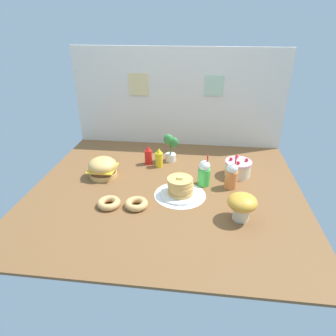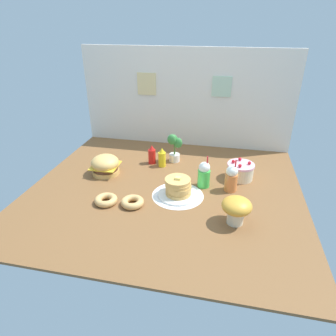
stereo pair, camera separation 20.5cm
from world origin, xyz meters
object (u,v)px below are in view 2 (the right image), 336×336
(burger, at_px, (105,165))
(mushroom_stool, at_px, (236,208))
(orange_float_cup, at_px, (231,178))
(cream_soda_cup, at_px, (204,175))
(mustard_bottle, at_px, (162,158))
(donut_chocolate, at_px, (132,202))
(pancake_stack, at_px, (178,188))
(layer_cake, at_px, (240,171))
(potted_plant, at_px, (174,147))
(donut_pink_glaze, at_px, (106,200))
(ketchup_bottle, at_px, (152,155))

(burger, bearing_deg, mushroom_stool, -23.16)
(burger, relative_size, orange_float_cup, 0.88)
(cream_soda_cup, distance_m, orange_float_cup, 0.23)
(mustard_bottle, distance_m, donut_chocolate, 0.72)
(mustard_bottle, xyz_separation_m, orange_float_cup, (0.67, -0.33, 0.02))
(pancake_stack, distance_m, layer_cake, 0.64)
(potted_plant, bearing_deg, orange_float_cup, -39.01)
(cream_soda_cup, xyz_separation_m, orange_float_cup, (0.23, -0.02, 0.00))
(donut_chocolate, bearing_deg, pancake_stack, 33.23)
(cream_soda_cup, xyz_separation_m, donut_pink_glaze, (-0.73, -0.42, -0.09))
(ketchup_bottle, distance_m, mushroom_stool, 1.17)
(cream_soda_cup, xyz_separation_m, potted_plant, (-0.34, 0.44, 0.04))
(burger, xyz_separation_m, cream_soda_cup, (0.92, -0.04, 0.03))
(mustard_bottle, bearing_deg, layer_cake, -7.29)
(burger, bearing_deg, mustard_bottle, 28.50)
(ketchup_bottle, bearing_deg, potted_plant, 24.31)
(cream_soda_cup, bearing_deg, potted_plant, 127.74)
(cream_soda_cup, height_order, donut_pink_glaze, cream_soda_cup)
(cream_soda_cup, bearing_deg, burger, 177.34)
(cream_soda_cup, height_order, donut_chocolate, cream_soda_cup)
(mushroom_stool, bearing_deg, pancake_stack, 149.58)
(donut_pink_glaze, bearing_deg, ketchup_bottle, 77.41)
(donut_chocolate, bearing_deg, ketchup_bottle, 93.12)
(donut_chocolate, bearing_deg, layer_cake, 36.97)
(burger, distance_m, mushroom_stool, 1.30)
(potted_plant, xyz_separation_m, mushroom_stool, (0.62, -0.91, -0.03))
(burger, height_order, donut_chocolate, burger)
(donut_chocolate, bearing_deg, cream_soda_cup, 38.60)
(pancake_stack, relative_size, potted_plant, 1.11)
(potted_plant, bearing_deg, cream_soda_cup, -52.26)
(mushroom_stool, bearing_deg, layer_cake, 87.04)
(donut_pink_glaze, bearing_deg, pancake_stack, 22.85)
(cream_soda_cup, relative_size, donut_chocolate, 1.61)
(burger, bearing_deg, orange_float_cup, -3.17)
(donut_chocolate, bearing_deg, burger, 132.20)
(pancake_stack, bearing_deg, layer_cake, 39.21)
(layer_cake, relative_size, donut_chocolate, 1.34)
(layer_cake, distance_m, mushroom_stool, 0.68)
(donut_pink_glaze, distance_m, potted_plant, 0.96)
(pancake_stack, xyz_separation_m, orange_float_cup, (0.42, 0.18, 0.04))
(mustard_bottle, bearing_deg, burger, -151.50)
(pancake_stack, distance_m, mushroom_stool, 0.54)
(ketchup_bottle, xyz_separation_m, potted_plant, (0.21, 0.09, 0.07))
(pancake_stack, distance_m, donut_chocolate, 0.39)
(burger, xyz_separation_m, orange_float_cup, (1.15, -0.06, 0.03))
(layer_cake, height_order, ketchup_bottle, ketchup_bottle)
(donut_chocolate, bearing_deg, potted_plant, 78.85)
(pancake_stack, distance_m, orange_float_cup, 0.46)
(potted_plant, bearing_deg, mustard_bottle, -124.32)
(pancake_stack, distance_m, cream_soda_cup, 0.28)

